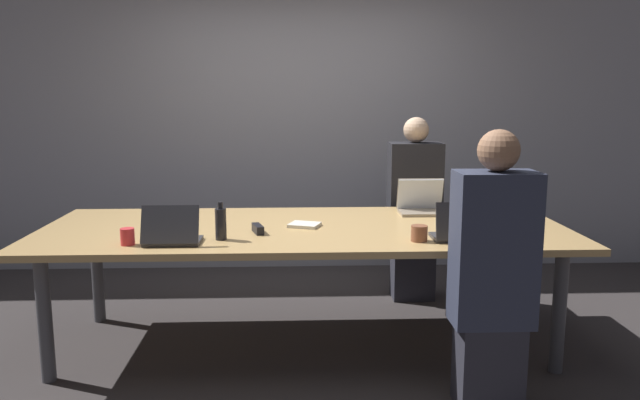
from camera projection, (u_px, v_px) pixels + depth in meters
ground_plane at (305, 343)px, 4.03m from camera, size 24.00×24.00×0.00m
curtain_wall at (301, 115)px, 5.61m from camera, size 12.00×0.06×2.80m
conference_table at (305, 236)px, 3.91m from camera, size 3.26×1.30×0.78m
laptop_near_left at (172, 233)px, 3.43m from camera, size 0.31×0.22×0.22m
cup_near_left at (127, 237)px, 3.42m from camera, size 0.08×0.08×0.09m
bottle_near_left at (221, 223)px, 3.54m from camera, size 0.06×0.06×0.22m
laptop_far_right at (421, 203)px, 4.33m from camera, size 0.32×0.24×0.24m
person_far_right at (414, 212)px, 4.83m from camera, size 0.40×0.24×1.42m
laptop_near_right at (461, 229)px, 3.51m from camera, size 0.31×0.22×0.23m
person_near_right at (493, 277)px, 3.11m from camera, size 0.40×0.24×1.43m
cup_near_right at (419, 233)px, 3.51m from camera, size 0.09×0.09×0.09m
stapler at (258, 229)px, 3.72m from camera, size 0.08×0.16×0.05m
notebook at (305, 225)px, 3.90m from camera, size 0.22×0.21×0.02m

